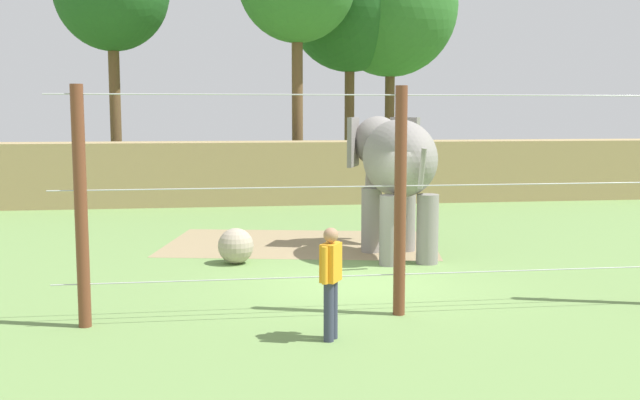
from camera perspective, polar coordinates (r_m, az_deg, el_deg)
name	(u,v)px	position (r m, az deg, el deg)	size (l,w,h in m)	color
ground_plane	(360,282)	(14.82, 3.06, -6.26)	(120.00, 120.00, 0.00)	#6B8E4C
dirt_patch	(301,243)	(19.05, -1.44, -3.32)	(6.76, 4.16, 0.01)	#937F5B
embankment_wall	(292,172)	(27.42, -2.16, 2.13)	(36.00, 1.80, 2.26)	tan
elephant	(395,164)	(17.36, 5.72, 2.77)	(1.84, 4.36, 3.23)	gray
enrichment_ball	(236,246)	(16.58, -6.45, -3.50)	(0.79, 0.79, 0.79)	tan
cable_fence	(393,202)	(12.17, 5.59, -0.13)	(10.69, 0.20, 3.75)	brown
zookeeper	(331,278)	(10.93, 0.83, -5.98)	(0.37, 0.57, 1.67)	#33384C
tree_left_of_centre	(391,7)	(34.87, 5.42, 14.48)	(6.02, 6.02, 11.23)	brown
tree_behind_wall	(350,7)	(34.33, 2.30, 14.53)	(5.55, 5.55, 10.93)	brown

